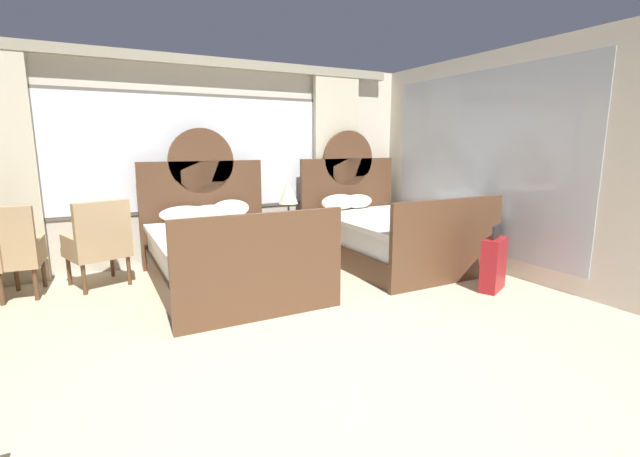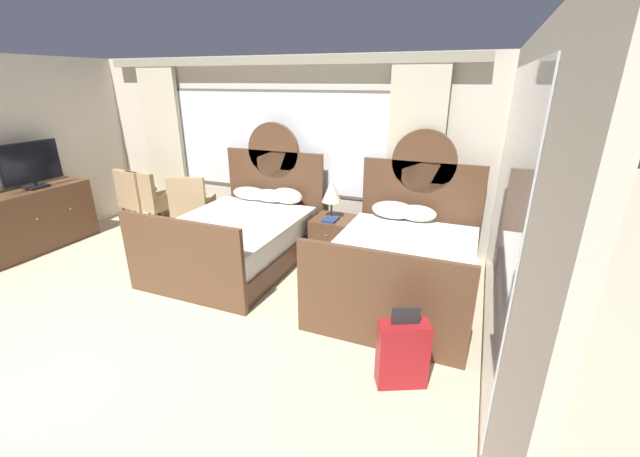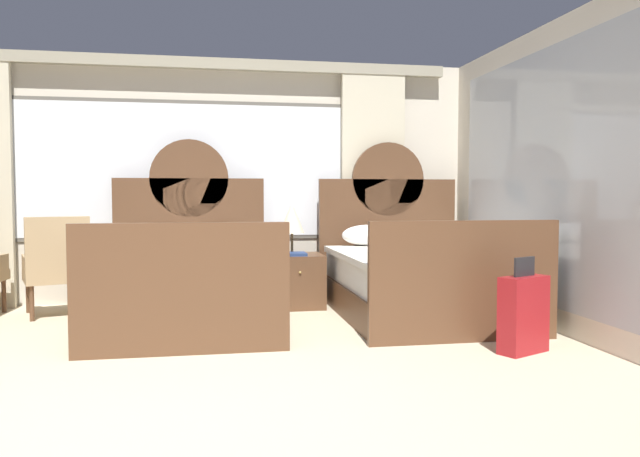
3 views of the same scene
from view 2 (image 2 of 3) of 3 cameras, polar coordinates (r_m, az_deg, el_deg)
name	(u,v)px [view 2 (image 2 of 3)]	position (r m, az deg, el deg)	size (l,w,h in m)	color
ground_plane	(68,382)	(4.14, -32.48, -18.12)	(24.00, 24.00, 0.00)	#BCAD8E
wall_back_window	(277,146)	(6.30, -6.20, 11.72)	(6.41, 0.22, 2.70)	beige
wall_right_mirror	(511,218)	(3.46, 25.74, 1.37)	(0.08, 4.43, 2.70)	beige
bed_near_window	(240,236)	(5.51, -11.37, -1.00)	(1.60, 2.24, 1.79)	brown
bed_near_mirror	(402,263)	(4.73, 11.75, -4.81)	(1.60, 2.24, 1.79)	brown
nightstand_between_beds	(334,237)	(5.63, 1.96, -1.17)	(0.56, 0.58, 0.56)	brown
table_lamp_on_nightstand	(332,191)	(5.44, 1.68, 5.39)	(0.27, 0.27, 0.55)	brown
book_on_nightstand	(331,219)	(5.43, 1.55, 1.32)	(0.18, 0.26, 0.03)	navy
dresser_minibar	(26,223)	(7.06, -36.58, 0.68)	(0.52, 1.85, 0.90)	brown
tv_flatscreen	(31,165)	(6.99, -36.12, 7.38)	(0.20, 0.84, 0.66)	black
armchair_by_window_left	(192,204)	(6.64, -17.94, 3.38)	(0.73, 0.73, 0.98)	tan
armchair_by_window_centre	(151,198)	(7.20, -23.16, 4.00)	(0.62, 0.62, 0.98)	tan
armchair_by_window_right	(138,197)	(7.39, -24.69, 4.18)	(0.66, 0.66, 0.98)	tan
suitcase_on_floor	(402,354)	(3.43, 11.76, -17.21)	(0.44, 0.33, 0.73)	maroon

